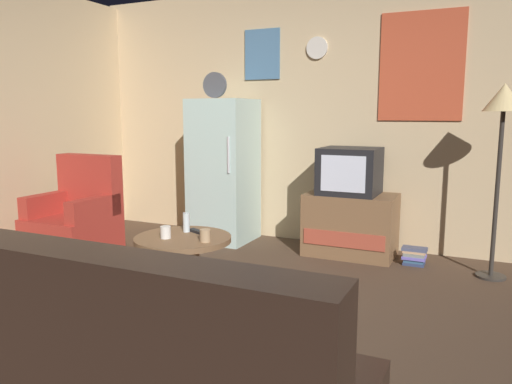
# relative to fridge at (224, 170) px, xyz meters

# --- Properties ---
(ground_plane) EXTENTS (12.00, 12.00, 0.00)m
(ground_plane) POSITION_rel_fridge_xyz_m (0.87, -2.06, -0.75)
(ground_plane) COLOR #4C3828
(wall_with_art) EXTENTS (5.20, 0.12, 2.64)m
(wall_with_art) POSITION_rel_fridge_xyz_m (0.87, 0.39, 0.57)
(wall_with_art) COLOR #D1B284
(wall_with_art) RESTS_ON ground_plane
(fridge) EXTENTS (0.60, 0.62, 1.77)m
(fridge) POSITION_rel_fridge_xyz_m (0.00, 0.00, 0.00)
(fridge) COLOR silver
(fridge) RESTS_ON ground_plane
(tv_stand) EXTENTS (0.84, 0.53, 0.59)m
(tv_stand) POSITION_rel_fridge_xyz_m (1.38, 0.00, -0.46)
(tv_stand) COLOR brown
(tv_stand) RESTS_ON ground_plane
(crt_tv) EXTENTS (0.54, 0.51, 0.44)m
(crt_tv) POSITION_rel_fridge_xyz_m (1.36, 0.00, 0.06)
(crt_tv) COLOR black
(crt_tv) RESTS_ON tv_stand
(standing_lamp) EXTENTS (0.32, 0.32, 1.59)m
(standing_lamp) POSITION_rel_fridge_xyz_m (2.62, -0.17, 0.60)
(standing_lamp) COLOR #332D28
(standing_lamp) RESTS_ON ground_plane
(coffee_table) EXTENTS (0.72, 0.72, 0.45)m
(coffee_table) POSITION_rel_fridge_xyz_m (0.51, -1.58, -0.53)
(coffee_table) COLOR brown
(coffee_table) RESTS_ON ground_plane
(wine_glass) EXTENTS (0.05, 0.05, 0.15)m
(wine_glass) POSITION_rel_fridge_xyz_m (0.46, -1.45, -0.23)
(wine_glass) COLOR silver
(wine_glass) RESTS_ON coffee_table
(mug_ceramic_white) EXTENTS (0.08, 0.08, 0.09)m
(mug_ceramic_white) POSITION_rel_fridge_xyz_m (0.43, -1.68, -0.26)
(mug_ceramic_white) COLOR silver
(mug_ceramic_white) RESTS_ON coffee_table
(mug_ceramic_tan) EXTENTS (0.08, 0.08, 0.09)m
(mug_ceramic_tan) POSITION_rel_fridge_xyz_m (0.74, -1.64, -0.26)
(mug_ceramic_tan) COLOR tan
(mug_ceramic_tan) RESTS_ON coffee_table
(remote_control) EXTENTS (0.15, 0.11, 0.02)m
(remote_control) POSITION_rel_fridge_xyz_m (0.54, -1.43, -0.29)
(remote_control) COLOR black
(remote_control) RESTS_ON coffee_table
(armchair) EXTENTS (0.68, 0.68, 0.96)m
(armchair) POSITION_rel_fridge_xyz_m (-0.97, -1.15, -0.42)
(armchair) COLOR #A52D23
(armchair) RESTS_ON ground_plane
(book_stack) EXTENTS (0.22, 0.17, 0.16)m
(book_stack) POSITION_rel_fridge_xyz_m (1.99, -0.07, -0.68)
(book_stack) COLOR navy
(book_stack) RESTS_ON ground_plane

